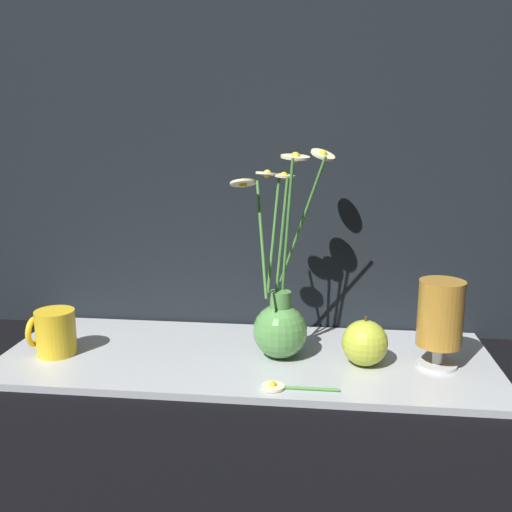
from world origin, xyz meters
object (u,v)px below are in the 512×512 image
yellow_mug (54,332)px  tea_glass (440,316)px  orange_fruit (365,343)px  vase_with_flowers (280,319)px

yellow_mug → tea_glass: size_ratio=0.54×
tea_glass → orange_fruit: tea_glass is taller
yellow_mug → orange_fruit: 0.53m
vase_with_flowers → tea_glass: 0.26m
yellow_mug → tea_glass: tea_glass is taller
yellow_mug → vase_with_flowers: bearing=4.3°
orange_fruit → tea_glass: bearing=2.7°
yellow_mug → orange_fruit: size_ratio=0.93×
tea_glass → vase_with_flowers: bearing=177.8°
vase_with_flowers → yellow_mug: size_ratio=4.47×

